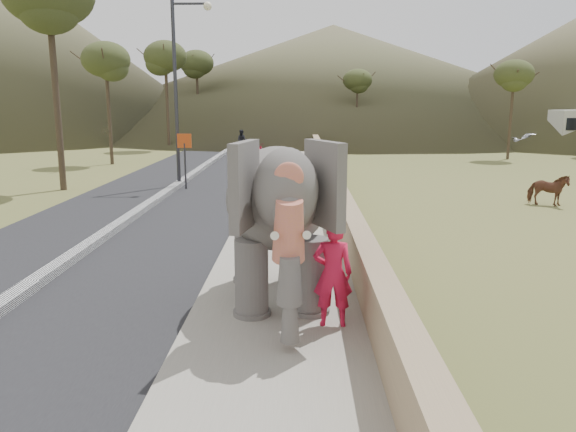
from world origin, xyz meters
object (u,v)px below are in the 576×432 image
object	(u,v)px
lamppost	(182,75)
elephant_and_man	(278,220)
motorcyclist	(252,145)
cow	(548,190)

from	to	relation	value
lamppost	elephant_and_man	xyz separation A→B (m)	(4.71, -14.87, -3.25)
lamppost	motorcyclist	bearing A→B (deg)	83.66
lamppost	motorcyclist	size ratio (longest dim) A/B	4.03
cow	elephant_and_man	bearing A→B (deg)	161.44
lamppost	elephant_and_man	bearing A→B (deg)	-72.43
lamppost	cow	size ratio (longest dim) A/B	5.78
elephant_and_man	cow	bearing A→B (deg)	47.53
cow	elephant_and_man	size ratio (longest dim) A/B	0.32
cow	elephant_and_man	xyz separation A→B (m)	(-9.47, -10.34, 1.04)
motorcyclist	elephant_and_man	bearing A→B (deg)	-84.29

